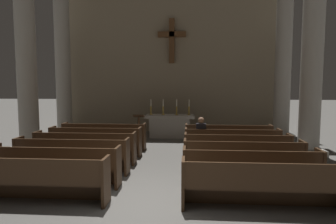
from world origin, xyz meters
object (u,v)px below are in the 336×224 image
object	(u,v)px
altar	(170,125)
pew_right_row_1	(262,185)
pew_left_row_1	(33,179)
pew_left_row_6	(104,136)
pew_right_row_4	(237,150)
pew_left_row_2	(55,166)
column_left_third	(63,57)
pew_right_row_2	(251,170)
candlestick_inner_left	(163,110)
candlestick_outer_right	(189,110)
lone_worshipper	(201,136)
pew_left_row_5	(96,141)
pew_left_row_3	(72,155)
column_right_second	(313,46)
pew_right_row_6	(228,138)
column_left_second	(26,49)
candlestick_inner_right	(177,110)
column_right_third	(283,55)
candlestick_outer_left	(151,110)
pew_right_row_5	(232,143)
pew_left_row_4	(85,147)
lectern	(139,129)
pew_right_row_3	(243,159)

from	to	relation	value
altar	pew_right_row_1	bearing A→B (deg)	-73.38
pew_left_row_1	pew_right_row_1	world-z (taller)	same
pew_left_row_6	pew_right_row_4	size ratio (longest dim) A/B	1.00
pew_left_row_2	column_left_third	distance (m)	7.85
pew_right_row_2	candlestick_inner_left	bearing A→B (deg)	111.31
candlestick_outer_right	lone_worshipper	world-z (taller)	candlestick_outer_right
pew_right_row_2	pew_left_row_5	bearing A→B (deg)	146.30
pew_left_row_5	pew_left_row_6	distance (m)	1.00
pew_left_row_3	column_right_second	size ratio (longest dim) A/B	0.41
column_right_second	lone_worshipper	xyz separation A→B (m)	(-3.64, -0.59, -2.92)
pew_right_row_6	candlestick_inner_left	bearing A→B (deg)	135.17
pew_right_row_2	column_left_second	distance (m)	8.61
candlestick_inner_right	lone_worshipper	distance (m)	3.67
column_right_third	altar	size ratio (longest dim) A/B	3.37
column_right_third	candlestick_outer_left	size ratio (longest dim) A/B	10.75
pew_right_row_5	pew_right_row_6	distance (m)	1.00
pew_left_row_6	candlestick_inner_right	bearing A→B (deg)	44.83
pew_left_row_4	candlestick_outer_right	distance (m)	5.55
pew_left_row_1	candlestick_outer_right	size ratio (longest dim) A/B	4.41
pew_left_row_1	column_left_third	bearing A→B (deg)	108.93
column_right_second	column_left_second	bearing A→B (deg)	180.00
pew_right_row_5	altar	bearing A→B (deg)	122.47
column_right_third	candlestick_outer_right	size ratio (longest dim) A/B	10.75
column_right_third	pew_right_row_1	bearing A→B (deg)	-108.93
pew_left_row_2	lectern	distance (m)	5.45
pew_right_row_3	pew_right_row_4	bearing A→B (deg)	90.00
pew_left_row_6	pew_right_row_5	bearing A→B (deg)	-12.53
pew_right_row_4	column_right_third	distance (m)	6.23
column_left_second	lectern	world-z (taller)	column_left_second
pew_left_row_3	pew_right_row_5	xyz separation A→B (m)	(4.50, 2.00, 0.00)
pew_right_row_2	candlestick_outer_left	xyz separation A→B (m)	(-3.10, 6.54, 0.75)
pew_left_row_4	altar	distance (m)	5.07
column_right_second	candlestick_inner_left	xyz separation A→B (m)	(-5.19, 2.91, -2.39)
pew_left_row_2	pew_right_row_4	distance (m)	4.93
column_right_second	candlestick_outer_right	xyz separation A→B (m)	(-4.04, 2.91, -2.39)
pew_right_row_5	column_left_second	bearing A→B (deg)	174.98
pew_right_row_6	column_left_second	bearing A→B (deg)	-177.01
column_right_second	pew_right_row_6	bearing A→B (deg)	171.95
pew_left_row_1	lectern	bearing A→B (deg)	80.52
column_left_second	column_right_third	size ratio (longest dim) A/B	1.00
candlestick_inner_left	pew_left_row_1	bearing A→B (deg)	-104.51
pew_right_row_1	pew_right_row_5	size ratio (longest dim) A/B	1.00
pew_right_row_3	pew_right_row_1	bearing A→B (deg)	-90.00
pew_left_row_3	pew_right_row_5	size ratio (longest dim) A/B	1.00
pew_left_row_5	column_left_second	distance (m)	4.15
candlestick_outer_right	lectern	xyz separation A→B (m)	(-2.04, -1.20, -0.68)
pew_left_row_2	pew_left_row_5	xyz separation A→B (m)	(0.00, 3.00, 0.00)
pew_right_row_5	column_right_second	bearing A→B (deg)	13.38
column_left_third	column_right_second	bearing A→B (deg)	-17.38
pew_right_row_2	lectern	world-z (taller)	lectern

